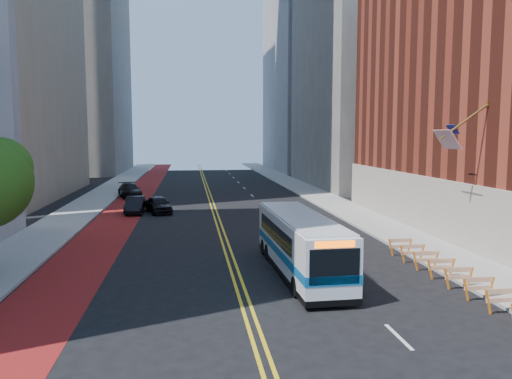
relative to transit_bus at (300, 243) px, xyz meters
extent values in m
plane|color=black|center=(-3.17, -6.13, -1.53)|extent=(160.00, 160.00, 0.00)
cube|color=gray|center=(-15.17, 23.87, -1.46)|extent=(4.00, 140.00, 0.15)
cube|color=gray|center=(8.83, 23.87, -1.46)|extent=(4.00, 140.00, 0.15)
cube|color=maroon|center=(-11.27, 23.87, -1.53)|extent=(3.60, 140.00, 0.01)
cube|color=gold|center=(-3.35, 23.87, -1.53)|extent=(0.14, 140.00, 0.01)
cube|color=gold|center=(-2.99, 23.87, -1.53)|extent=(0.14, 140.00, 0.01)
cube|color=silver|center=(1.63, -8.13, -1.52)|extent=(0.14, 2.20, 0.01)
cube|color=silver|center=(1.63, -0.13, -1.52)|extent=(0.14, 2.20, 0.01)
cube|color=silver|center=(1.63, 7.87, -1.52)|extent=(0.14, 2.20, 0.01)
cube|color=silver|center=(1.63, 15.87, -1.52)|extent=(0.14, 2.20, 0.01)
cube|color=silver|center=(1.63, 23.87, -1.52)|extent=(0.14, 2.20, 0.01)
cube|color=silver|center=(1.63, 31.87, -1.52)|extent=(0.14, 2.20, 0.01)
cube|color=silver|center=(1.63, 39.87, -1.52)|extent=(0.14, 2.20, 0.01)
cube|color=silver|center=(1.63, 47.87, -1.52)|extent=(0.14, 2.20, 0.01)
cube|color=silver|center=(1.63, 55.87, -1.52)|extent=(0.14, 2.20, 0.01)
cube|color=silver|center=(1.63, 63.87, -1.52)|extent=(0.14, 2.20, 0.01)
cube|color=silver|center=(1.63, 71.87, -1.52)|extent=(0.14, 2.20, 0.01)
cube|color=silver|center=(1.63, 79.87, -1.52)|extent=(0.14, 2.20, 0.01)
cube|color=#9E9384|center=(10.88, 5.87, 0.47)|extent=(0.50, 36.00, 4.00)
cube|color=black|center=(10.98, -0.13, -0.43)|extent=(0.35, 2.80, 2.20)
cube|color=black|center=(10.98, 6.87, -0.43)|extent=(0.35, 2.80, 2.20)
cube|color=black|center=(10.98, 13.87, -0.43)|extent=(0.35, 2.80, 2.20)
cube|color=#A57F33|center=(10.88, 1.87, 6.97)|extent=(0.25, 0.25, 0.25)
cylinder|color=#A57F33|center=(9.53, 1.87, 6.07)|extent=(2.85, 0.12, 2.05)
cube|color=#B21419|center=(8.53, 1.87, 5.07)|extent=(0.75, 1.90, 1.05)
cube|color=navy|center=(9.08, 2.32, 5.62)|extent=(0.39, 0.85, 0.52)
cube|color=slate|center=(19.83, 41.87, 18.47)|extent=(18.00, 26.00, 40.00)
cube|color=gray|center=(20.83, 71.87, 25.97)|extent=(20.00, 28.00, 55.00)
cube|color=orange|center=(5.88, -6.58, -1.03)|extent=(0.32, 0.06, 0.99)
cube|color=orange|center=(6.43, -6.58, -0.63)|extent=(1.25, 0.05, 0.22)
cube|color=orange|center=(6.43, -6.58, -0.98)|extent=(1.25, 0.05, 0.18)
cube|color=orange|center=(5.88, -5.03, -1.03)|extent=(0.32, 0.06, 0.99)
cube|color=orange|center=(6.98, -5.03, -1.03)|extent=(0.32, 0.06, 0.99)
cube|color=orange|center=(6.43, -5.03, -0.63)|extent=(1.25, 0.05, 0.22)
cube|color=orange|center=(6.43, -5.03, -0.98)|extent=(1.25, 0.05, 0.18)
cube|color=orange|center=(5.88, -3.48, -1.03)|extent=(0.32, 0.06, 0.99)
cube|color=orange|center=(6.98, -3.48, -1.03)|extent=(0.32, 0.06, 0.99)
cube|color=orange|center=(6.43, -3.48, -0.63)|extent=(1.25, 0.05, 0.22)
cube|color=orange|center=(6.43, -3.48, -0.98)|extent=(1.25, 0.05, 0.18)
cube|color=orange|center=(5.88, -1.93, -1.03)|extent=(0.32, 0.06, 0.99)
cube|color=orange|center=(6.98, -1.93, -1.03)|extent=(0.32, 0.06, 0.99)
cube|color=orange|center=(6.43, -1.93, -0.63)|extent=(1.25, 0.05, 0.22)
cube|color=orange|center=(6.43, -1.93, -0.98)|extent=(1.25, 0.05, 0.18)
cube|color=orange|center=(5.88, -0.38, -1.03)|extent=(0.32, 0.06, 0.99)
cube|color=orange|center=(6.98, -0.38, -1.03)|extent=(0.32, 0.06, 0.99)
cube|color=orange|center=(6.43, -0.38, -0.63)|extent=(1.25, 0.05, 0.22)
cube|color=orange|center=(6.43, -0.38, -0.98)|extent=(1.25, 0.05, 0.18)
cube|color=orange|center=(5.88, 1.17, -1.03)|extent=(0.32, 0.06, 0.99)
cube|color=orange|center=(6.98, 1.17, -1.03)|extent=(0.32, 0.06, 0.99)
cube|color=orange|center=(6.43, 1.17, -0.63)|extent=(1.25, 0.05, 0.22)
cube|color=orange|center=(6.43, 1.17, -0.98)|extent=(1.25, 0.05, 0.18)
cube|color=orange|center=(5.88, 2.72, -1.03)|extent=(0.32, 0.06, 0.99)
cube|color=orange|center=(6.98, 2.72, -1.03)|extent=(0.32, 0.06, 0.99)
cube|color=orange|center=(6.43, 2.72, -0.63)|extent=(1.25, 0.05, 0.22)
cube|color=orange|center=(6.43, 2.72, -0.98)|extent=(1.25, 0.05, 0.18)
sphere|color=#1A410E|center=(-13.87, 0.27, 3.82)|extent=(2.80, 2.80, 2.80)
cube|color=silver|center=(0.00, -0.12, 0.04)|extent=(2.60, 10.69, 2.52)
cube|color=#0D538E|center=(0.00, -0.12, -0.33)|extent=(2.63, 10.73, 0.40)
cube|color=black|center=(-0.02, 0.59, 0.46)|extent=(2.55, 7.50, 0.84)
cube|color=black|center=(0.15, -5.40, 0.24)|extent=(2.03, 0.14, 1.42)
cube|color=black|center=(-0.14, 5.17, 0.42)|extent=(1.84, 0.14, 0.89)
cube|color=#FF5905|center=(0.15, -5.41, 1.13)|extent=(1.61, 0.12, 0.27)
cube|color=silver|center=(0.00, -0.12, 1.35)|extent=(2.47, 10.16, 0.11)
cube|color=black|center=(0.00, -0.12, -1.22)|extent=(2.63, 10.72, 0.27)
cylinder|color=black|center=(-0.95, -3.55, -1.09)|extent=(0.29, 0.89, 0.89)
cylinder|color=black|center=(1.14, -3.49, -1.09)|extent=(0.29, 0.89, 0.89)
cylinder|color=black|center=(-1.12, 2.83, -1.09)|extent=(0.29, 0.89, 0.89)
cylinder|color=black|center=(0.97, 2.89, -1.09)|extent=(0.29, 0.89, 0.89)
cylinder|color=black|center=(-1.16, 4.11, -1.09)|extent=(0.29, 0.89, 0.89)
cylinder|color=black|center=(0.93, 4.16, -1.09)|extent=(0.29, 0.89, 0.89)
imported|color=black|center=(-8.11, 20.57, -0.79)|extent=(2.87, 4.66, 1.48)
imported|color=black|center=(-10.13, 20.66, -0.81)|extent=(1.56, 4.39, 1.44)
imported|color=black|center=(-11.94, 32.39, -0.78)|extent=(3.34, 5.55, 1.51)
camera|label=1|loc=(-5.36, -23.67, 5.32)|focal=35.00mm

